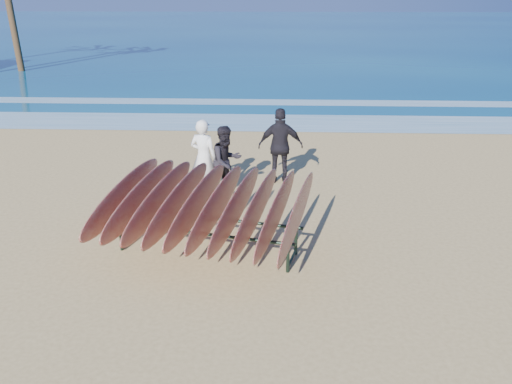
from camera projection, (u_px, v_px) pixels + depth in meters
ground at (254, 262)px, 9.05m from camera, size 120.00×120.00×0.00m
ocean at (277, 29)px, 60.45m from camera, size 160.00×160.00×0.00m
foam_near at (268, 122)px, 18.39m from camera, size 160.00×160.00×0.00m
foam_far at (270, 102)px, 21.66m from camera, size 160.00×160.00×0.00m
surfboard_rack at (207, 205)px, 9.08m from camera, size 3.75×3.57×1.38m
person_white at (204, 157)px, 11.80m from camera, size 0.71×0.58×1.67m
person_dark_a at (226, 161)px, 11.69m from camera, size 0.96×0.94×1.56m
person_dark_b at (281, 146)px, 12.47m from camera, size 1.03×0.44×1.76m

